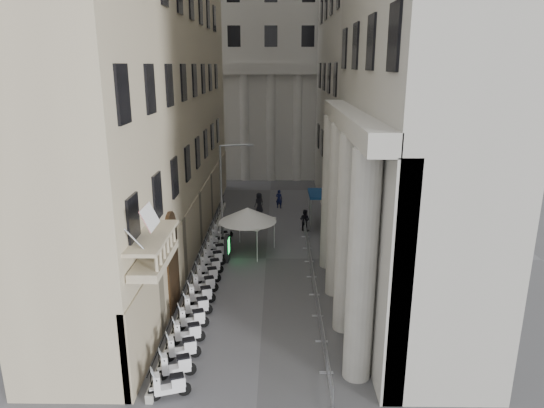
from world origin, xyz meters
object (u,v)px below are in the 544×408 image
Objects in this scene: pedestrian_a at (279,199)px; info_kiosk at (227,248)px; street_lamp at (225,188)px; pedestrian_b at (305,220)px; scooter_0 at (171,398)px; security_tent at (242,212)px.

info_kiosk is at bearing 94.18° from pedestrian_a.
pedestrian_b is (6.00, 3.64, -3.62)m from street_lamp.
scooter_0 is 0.20× the size of street_lamp.
street_lamp is at bearing 162.65° from security_tent.
scooter_0 is 14.35m from info_kiosk.
info_kiosk is at bearing -99.18° from street_lamp.
street_lamp is 11.43m from pedestrian_a.
pedestrian_b is (5.66, 6.48, -0.04)m from info_kiosk.
pedestrian_b is at bearing 51.42° from info_kiosk.
security_tent is (1.75, 16.76, 2.79)m from scooter_0.
street_lamp is at bearing 99.36° from info_kiosk.
security_tent reaches higher than info_kiosk.
street_lamp is (0.53, 17.14, 4.51)m from scooter_0.
pedestrian_a is 6.79m from pedestrian_b.
info_kiosk is (0.87, 14.30, 0.94)m from scooter_0.
pedestrian_b is at bearing -35.10° from scooter_0.
info_kiosk reaches higher than scooter_0.
pedestrian_b is (6.53, 20.77, 0.89)m from scooter_0.
info_kiosk is 8.60m from pedestrian_b.
info_kiosk is 13.43m from pedestrian_a.
street_lamp reaches higher than scooter_0.
security_tent is at bearing -33.30° from street_lamp.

